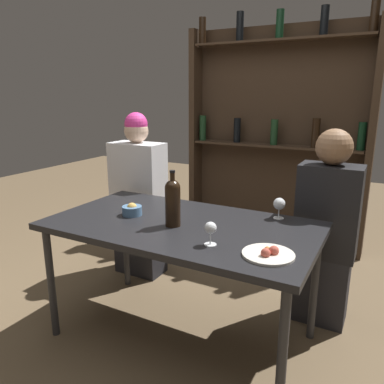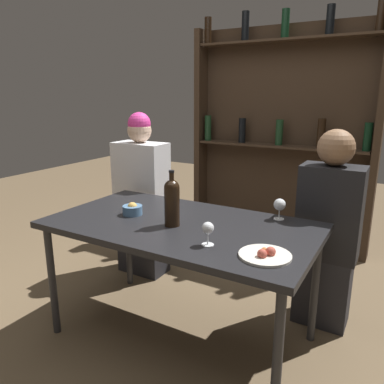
# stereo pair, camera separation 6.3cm
# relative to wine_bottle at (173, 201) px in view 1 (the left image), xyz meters

# --- Properties ---
(ground_plane) EXTENTS (10.00, 10.00, 0.00)m
(ground_plane) POSITION_rel_wine_bottle_xyz_m (0.02, 0.06, -0.87)
(ground_plane) COLOR brown
(dining_table) EXTENTS (1.50, 0.83, 0.73)m
(dining_table) POSITION_rel_wine_bottle_xyz_m (0.02, 0.06, -0.20)
(dining_table) COLOR black
(dining_table) RESTS_ON ground_plane
(wine_rack_wall) EXTENTS (1.72, 0.21, 2.15)m
(wine_rack_wall) POSITION_rel_wine_bottle_xyz_m (0.02, 1.86, 0.22)
(wine_rack_wall) COLOR #38281C
(wine_rack_wall) RESTS_ON ground_plane
(wine_bottle) EXTENTS (0.08, 0.08, 0.31)m
(wine_bottle) POSITION_rel_wine_bottle_xyz_m (0.00, 0.00, 0.00)
(wine_bottle) COLOR black
(wine_bottle) RESTS_ON dining_table
(wine_glass_0) EXTENTS (0.07, 0.07, 0.12)m
(wine_glass_0) POSITION_rel_wine_bottle_xyz_m (0.48, 0.40, -0.06)
(wine_glass_0) COLOR silver
(wine_glass_0) RESTS_ON dining_table
(wine_glass_1) EXTENTS (0.06, 0.06, 0.12)m
(wine_glass_1) POSITION_rel_wine_bottle_xyz_m (0.30, -0.15, -0.06)
(wine_glass_1) COLOR silver
(wine_glass_1) RESTS_ON dining_table
(food_plate_0) EXTENTS (0.24, 0.24, 0.05)m
(food_plate_0) POSITION_rel_wine_bottle_xyz_m (0.58, -0.14, -0.13)
(food_plate_0) COLOR silver
(food_plate_0) RESTS_ON dining_table
(snack_bowl) EXTENTS (0.12, 0.12, 0.08)m
(snack_bowl) POSITION_rel_wine_bottle_xyz_m (-0.31, 0.04, -0.11)
(snack_bowl) COLOR #4C7299
(snack_bowl) RESTS_ON dining_table
(seated_person_left) EXTENTS (0.42, 0.22, 1.29)m
(seated_person_left) POSITION_rel_wine_bottle_xyz_m (-0.71, 0.64, -0.25)
(seated_person_left) COLOR #26262B
(seated_person_left) RESTS_ON ground_plane
(seated_person_right) EXTENTS (0.36, 0.22, 1.23)m
(seated_person_right) POSITION_rel_wine_bottle_xyz_m (0.71, 0.64, -0.28)
(seated_person_right) COLOR #26262B
(seated_person_right) RESTS_ON ground_plane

